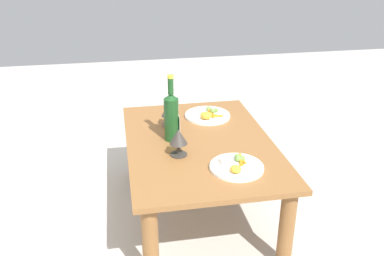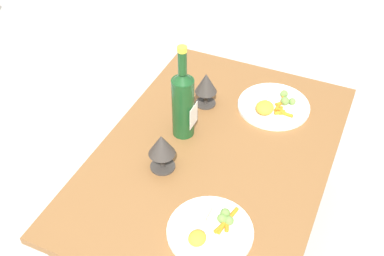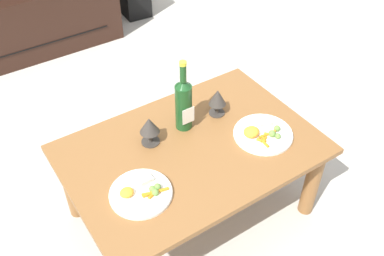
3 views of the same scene
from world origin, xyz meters
TOP-DOWN VIEW (x-y plane):
  - ground_plane at (0.00, 0.00)m, footprint 6.40×6.40m
  - dining_table at (0.00, 0.00)m, footprint 1.07×0.73m
  - wine_bottle at (0.05, 0.13)m, footprint 0.07×0.08m
  - goblet_left at (-0.13, 0.13)m, footprint 0.08×0.08m
  - goblet_right at (0.22, 0.13)m, footprint 0.08×0.08m
  - dinner_plate_left at (-0.30, -0.11)m, footprint 0.24×0.24m
  - dinner_plate_right at (0.30, -0.11)m, footprint 0.26×0.26m

SIDE VIEW (x-z plane):
  - ground_plane at x=0.00m, z-range 0.00..0.00m
  - dining_table at x=0.00m, z-range 0.14..0.57m
  - dinner_plate_left at x=-0.30m, z-range 0.42..0.46m
  - dinner_plate_right at x=0.30m, z-range 0.42..0.47m
  - goblet_right at x=0.22m, z-range 0.45..0.59m
  - goblet_left at x=-0.13m, z-range 0.45..0.59m
  - wine_bottle at x=0.05m, z-range 0.40..0.74m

